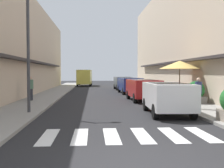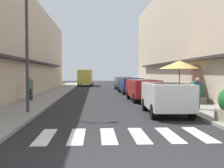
{
  "view_description": "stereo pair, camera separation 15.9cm",
  "coord_description": "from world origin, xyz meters",
  "px_view_note": "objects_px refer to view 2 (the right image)",
  "views": [
    {
      "loc": [
        -1.04,
        -5.55,
        1.93
      ],
      "look_at": [
        0.43,
        15.51,
        1.07
      ],
      "focal_mm": 44.22,
      "sensor_mm": 36.0,
      "label": 1
    },
    {
      "loc": [
        -0.88,
        -5.56,
        1.93
      ],
      "look_at": [
        0.43,
        15.51,
        1.07
      ],
      "focal_mm": 44.22,
      "sensor_mm": 36.0,
      "label": 2
    }
  ],
  "objects_px": {
    "planter_midblock": "(195,93)",
    "pedestrian_walking_far": "(31,88)",
    "parked_car_distant": "(123,82)",
    "cafe_umbrella": "(180,65)",
    "pedestrian_walking_near": "(197,93)",
    "street_lamp": "(31,38)",
    "parked_car_mid": "(143,88)",
    "parked_car_far": "(130,84)",
    "delivery_van": "(86,76)",
    "parked_car_near": "(166,95)"
  },
  "relations": [
    {
      "from": "parked_car_distant",
      "to": "street_lamp",
      "type": "bearing_deg",
      "value": -108.41
    },
    {
      "from": "parked_car_distant",
      "to": "delivery_van",
      "type": "relative_size",
      "value": 0.72
    },
    {
      "from": "planter_midblock",
      "to": "pedestrian_walking_far",
      "type": "relative_size",
      "value": 0.84
    },
    {
      "from": "parked_car_near",
      "to": "delivery_van",
      "type": "xyz_separation_m",
      "value": [
        -4.64,
        28.34,
        0.49
      ]
    },
    {
      "from": "pedestrian_walking_far",
      "to": "cafe_umbrella",
      "type": "bearing_deg",
      "value": 53.25
    },
    {
      "from": "cafe_umbrella",
      "to": "delivery_van",
      "type": "bearing_deg",
      "value": 107.09
    },
    {
      "from": "parked_car_mid",
      "to": "pedestrian_walking_far",
      "type": "height_order",
      "value": "pedestrian_walking_far"
    },
    {
      "from": "delivery_van",
      "to": "planter_midblock",
      "type": "xyz_separation_m",
      "value": [
        7.31,
        -24.84,
        -0.65
      ]
    },
    {
      "from": "pedestrian_walking_near",
      "to": "pedestrian_walking_far",
      "type": "height_order",
      "value": "pedestrian_walking_near"
    },
    {
      "from": "planter_midblock",
      "to": "pedestrian_walking_far",
      "type": "xyz_separation_m",
      "value": [
        -10.18,
        2.44,
        0.18
      ]
    },
    {
      "from": "cafe_umbrella",
      "to": "planter_midblock",
      "type": "height_order",
      "value": "cafe_umbrella"
    },
    {
      "from": "parked_car_far",
      "to": "pedestrian_walking_far",
      "type": "distance_m",
      "value": 10.33
    },
    {
      "from": "street_lamp",
      "to": "pedestrian_walking_near",
      "type": "bearing_deg",
      "value": 3.75
    },
    {
      "from": "street_lamp",
      "to": "planter_midblock",
      "type": "relative_size",
      "value": 4.25
    },
    {
      "from": "pedestrian_walking_far",
      "to": "pedestrian_walking_near",
      "type": "bearing_deg",
      "value": 27.16
    },
    {
      "from": "parked_car_distant",
      "to": "pedestrian_walking_near",
      "type": "relative_size",
      "value": 2.51
    },
    {
      "from": "parked_car_near",
      "to": "street_lamp",
      "type": "xyz_separation_m",
      "value": [
        -6.19,
        0.41,
        2.61
      ]
    },
    {
      "from": "pedestrian_walking_far",
      "to": "street_lamp",
      "type": "bearing_deg",
      "value": -21.26
    },
    {
      "from": "parked_car_far",
      "to": "pedestrian_walking_far",
      "type": "xyz_separation_m",
      "value": [
        -7.51,
        -7.1,
        0.01
      ]
    },
    {
      "from": "street_lamp",
      "to": "pedestrian_walking_far",
      "type": "relative_size",
      "value": 3.58
    },
    {
      "from": "pedestrian_walking_far",
      "to": "parked_car_mid",
      "type": "bearing_deg",
      "value": 57.3
    },
    {
      "from": "parked_car_far",
      "to": "delivery_van",
      "type": "relative_size",
      "value": 0.82
    },
    {
      "from": "parked_car_near",
      "to": "cafe_umbrella",
      "type": "distance_m",
      "value": 6.25
    },
    {
      "from": "delivery_van",
      "to": "parked_car_mid",
      "type": "bearing_deg",
      "value": -78.16
    },
    {
      "from": "street_lamp",
      "to": "parked_car_distant",
      "type": "bearing_deg",
      "value": 71.59
    },
    {
      "from": "parked_car_mid",
      "to": "cafe_umbrella",
      "type": "xyz_separation_m",
      "value": [
        2.35,
        -0.62,
        1.54
      ]
    },
    {
      "from": "cafe_umbrella",
      "to": "pedestrian_walking_far",
      "type": "height_order",
      "value": "cafe_umbrella"
    },
    {
      "from": "parked_car_distant",
      "to": "pedestrian_walking_far",
      "type": "distance_m",
      "value": 15.08
    },
    {
      "from": "street_lamp",
      "to": "parked_car_mid",
      "type": "bearing_deg",
      "value": 43.06
    },
    {
      "from": "cafe_umbrella",
      "to": "pedestrian_walking_near",
      "type": "bearing_deg",
      "value": -96.46
    },
    {
      "from": "parked_car_distant",
      "to": "pedestrian_walking_near",
      "type": "bearing_deg",
      "value": -84.23
    },
    {
      "from": "delivery_van",
      "to": "pedestrian_walking_near",
      "type": "xyz_separation_m",
      "value": [
        6.47,
        -27.4,
        -0.47
      ]
    },
    {
      "from": "parked_car_mid",
      "to": "pedestrian_walking_far",
      "type": "distance_m",
      "value": 7.52
    },
    {
      "from": "planter_midblock",
      "to": "pedestrian_walking_near",
      "type": "relative_size",
      "value": 0.84
    },
    {
      "from": "street_lamp",
      "to": "planter_midblock",
      "type": "xyz_separation_m",
      "value": [
        8.86,
        3.09,
        -2.78
      ]
    },
    {
      "from": "delivery_van",
      "to": "planter_midblock",
      "type": "height_order",
      "value": "delivery_van"
    },
    {
      "from": "parked_car_near",
      "to": "planter_midblock",
      "type": "height_order",
      "value": "parked_car_near"
    },
    {
      "from": "pedestrian_walking_far",
      "to": "planter_midblock",
      "type": "bearing_deg",
      "value": 41.88
    },
    {
      "from": "parked_car_near",
      "to": "parked_car_far",
      "type": "relative_size",
      "value": 0.9
    },
    {
      "from": "parked_car_mid",
      "to": "street_lamp",
      "type": "height_order",
      "value": "street_lamp"
    },
    {
      "from": "delivery_van",
      "to": "parked_car_near",
      "type": "bearing_deg",
      "value": -80.7
    },
    {
      "from": "parked_car_distant",
      "to": "street_lamp",
      "type": "distance_m",
      "value": 19.79
    },
    {
      "from": "parked_car_far",
      "to": "street_lamp",
      "type": "distance_m",
      "value": 14.31
    },
    {
      "from": "planter_midblock",
      "to": "cafe_umbrella",
      "type": "bearing_deg",
      "value": 98.65
    },
    {
      "from": "street_lamp",
      "to": "pedestrian_walking_far",
      "type": "xyz_separation_m",
      "value": [
        -1.32,
        5.53,
        -2.59
      ]
    },
    {
      "from": "parked_car_mid",
      "to": "cafe_umbrella",
      "type": "relative_size",
      "value": 1.56
    },
    {
      "from": "parked_car_mid",
      "to": "pedestrian_walking_far",
      "type": "xyz_separation_m",
      "value": [
        -7.51,
        -0.25,
        0.01
      ]
    },
    {
      "from": "parked_car_distant",
      "to": "pedestrian_walking_far",
      "type": "relative_size",
      "value": 2.52
    },
    {
      "from": "street_lamp",
      "to": "cafe_umbrella",
      "type": "distance_m",
      "value": 10.05
    },
    {
      "from": "parked_car_near",
      "to": "pedestrian_walking_far",
      "type": "distance_m",
      "value": 9.58
    }
  ]
}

